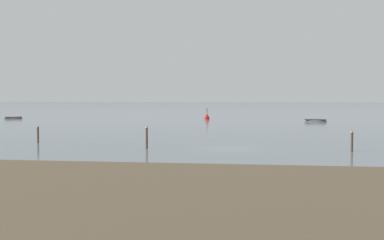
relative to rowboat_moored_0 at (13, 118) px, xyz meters
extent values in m
plane|color=slate|center=(45.49, -50.86, -0.15)|extent=(800.00, 800.00, 0.00)
cube|color=brown|center=(46.35, -76.68, -0.09)|extent=(295.86, 31.27, 0.12)
ellipsoid|color=gray|center=(0.00, 0.00, -0.03)|extent=(3.52, 3.25, 0.57)
cube|color=brown|center=(0.00, 0.00, 0.21)|extent=(3.28, 3.05, 0.08)
cube|color=brown|center=(0.00, 0.00, 0.13)|extent=(0.89, 0.99, 0.06)
ellipsoid|color=gray|center=(56.93, -4.41, -0.01)|extent=(4.04, 1.61, 0.63)
cube|color=#33383F|center=(56.93, -4.41, 0.25)|extent=(3.72, 1.56, 0.08)
cube|color=#33383F|center=(56.93, -4.41, 0.16)|extent=(0.33, 1.23, 0.06)
cylinder|color=red|center=(37.69, 2.34, 0.02)|extent=(0.90, 0.90, 0.70)
cone|color=red|center=(37.69, 2.34, 0.72)|extent=(0.72, 0.72, 0.70)
cylinder|color=black|center=(37.69, 2.34, 1.52)|extent=(0.10, 0.10, 0.90)
cylinder|color=#513323|center=(27.82, -48.07, 0.54)|extent=(0.18, 0.18, 1.74)
cylinder|color=silver|center=(27.82, -48.07, 1.35)|extent=(0.22, 0.22, 0.08)
cylinder|color=#463323|center=(38.84, -51.62, 0.64)|extent=(0.18, 0.18, 1.99)
cylinder|color=silver|center=(38.84, -51.62, 1.58)|extent=(0.22, 0.22, 0.08)
cylinder|color=#473323|center=(54.93, -51.73, 0.55)|extent=(0.18, 0.18, 1.76)
cylinder|color=silver|center=(54.93, -51.73, 1.37)|extent=(0.22, 0.22, 0.08)
camera|label=1|loc=(48.21, -91.12, 4.00)|focal=46.76mm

